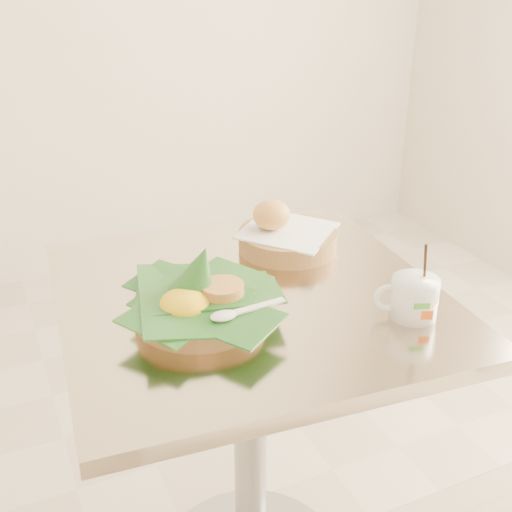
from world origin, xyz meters
name	(u,v)px	position (x,y,z in m)	size (l,w,h in m)	color
cafe_table	(250,387)	(0.11, 0.03, 0.53)	(0.75, 0.75, 0.75)	gray
rice_basket	(199,299)	(-0.01, -0.02, 0.79)	(0.29, 0.29, 0.14)	#A37145
bread_basket	(285,235)	(0.26, 0.18, 0.78)	(0.25, 0.25, 0.11)	#A37145
coffee_mug	(413,297)	(0.34, -0.17, 0.79)	(0.11, 0.09, 0.14)	white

